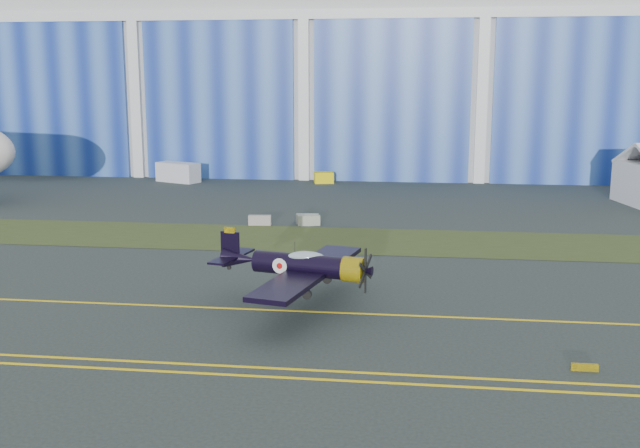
# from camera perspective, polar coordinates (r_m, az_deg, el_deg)

# --- Properties ---
(ground) EXTENTS (260.00, 260.00, 0.00)m
(ground) POSITION_cam_1_polar(r_m,az_deg,el_deg) (49.03, -9.82, -4.43)
(ground) COLOR #2C3533
(ground) RESTS_ON ground
(grass_median) EXTENTS (260.00, 10.00, 0.02)m
(grass_median) POSITION_cam_1_polar(r_m,az_deg,el_deg) (62.14, -6.05, -1.00)
(grass_median) COLOR #475128
(grass_median) RESTS_ON ground
(hangar) EXTENTS (220.00, 45.70, 30.00)m
(hangar) POSITION_cam_1_polar(r_m,az_deg,el_deg) (117.73, 0.43, 12.09)
(hangar) COLOR silver
(hangar) RESTS_ON ground
(taxiway_centreline) EXTENTS (200.00, 0.20, 0.02)m
(taxiway_centreline) POSITION_cam_1_polar(r_m,az_deg,el_deg) (44.47, -11.72, -6.12)
(taxiway_centreline) COLOR yellow
(taxiway_centreline) RESTS_ON ground
(edge_line_near) EXTENTS (80.00, 0.20, 0.02)m
(edge_line_near) POSITION_cam_1_polar(r_m,az_deg,el_deg) (36.15, -16.67, -10.46)
(edge_line_near) COLOR yellow
(edge_line_near) RESTS_ON ground
(edge_line_far) EXTENTS (80.00, 0.20, 0.02)m
(edge_line_far) POSITION_cam_1_polar(r_m,az_deg,el_deg) (37.00, -16.04, -9.91)
(edge_line_far) COLOR yellow
(edge_line_far) RESTS_ON ground
(guard_board_right) EXTENTS (1.20, 0.15, 0.35)m
(guard_board_right) POSITION_cam_1_polar(r_m,az_deg,el_deg) (36.32, 19.52, -10.25)
(guard_board_right) COLOR yellow
(guard_board_right) RESTS_ON ground
(warbird) EXTENTS (12.78, 14.40, 3.69)m
(warbird) POSITION_cam_1_polar(r_m,az_deg,el_deg) (42.51, -1.56, -3.12)
(warbird) COLOR black
(warbird) RESTS_ON ground
(shipping_container) EXTENTS (6.04, 4.35, 2.43)m
(shipping_container) POSITION_cam_1_polar(r_m,az_deg,el_deg) (96.07, -10.76, 3.89)
(shipping_container) COLOR silver
(shipping_container) RESTS_ON ground
(tug) EXTENTS (2.62, 1.98, 1.37)m
(tug) POSITION_cam_1_polar(r_m,az_deg,el_deg) (93.29, 0.30, 3.55)
(tug) COLOR yellow
(tug) RESTS_ON ground
(barrier_a) EXTENTS (2.05, 0.80, 0.90)m
(barrier_a) POSITION_cam_1_polar(r_m,az_deg,el_deg) (66.93, -4.61, 0.28)
(barrier_a) COLOR #9E9595
(barrier_a) RESTS_ON ground
(barrier_b) EXTENTS (2.07, 0.94, 0.90)m
(barrier_b) POSITION_cam_1_polar(r_m,az_deg,el_deg) (66.64, -0.85, 0.27)
(barrier_b) COLOR #979E8D
(barrier_b) RESTS_ON ground
(barrier_c) EXTENTS (2.06, 0.83, 0.90)m
(barrier_c) POSITION_cam_1_polar(r_m,az_deg,el_deg) (67.41, -0.96, 0.39)
(barrier_c) COLOR #989C95
(barrier_c) RESTS_ON ground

